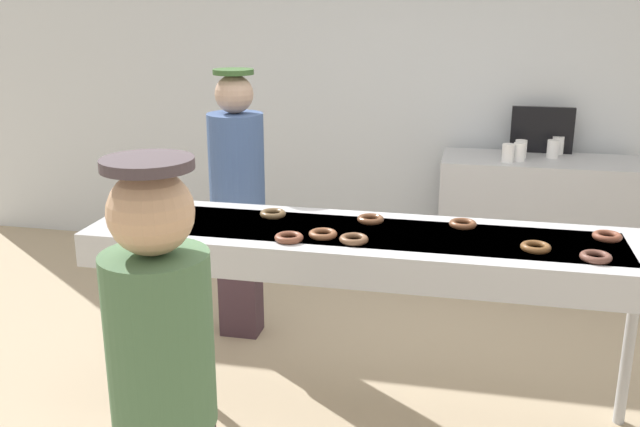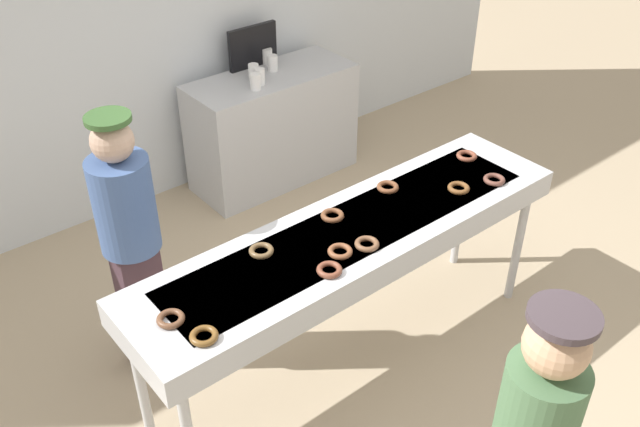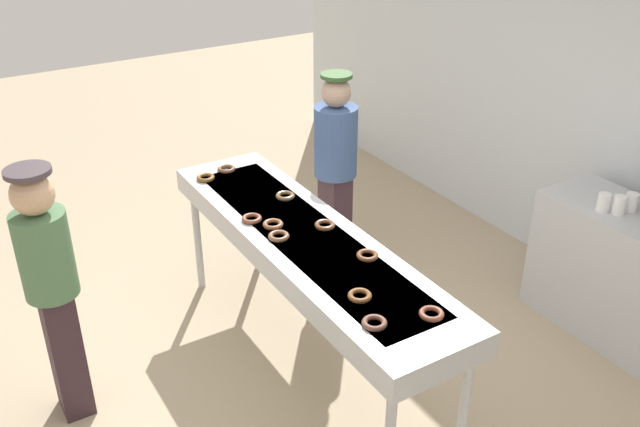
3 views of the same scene
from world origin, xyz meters
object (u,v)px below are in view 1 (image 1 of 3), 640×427
(menu_display, at_px, (542,130))
(fryer_conveyor, at_px, (371,249))
(chocolate_donut_1, at_px, (139,227))
(prep_counter, at_px, (537,223))
(paper_cup_3, at_px, (521,149))
(chocolate_donut_3, at_px, (273,214))
(chocolate_donut_8, at_px, (371,219))
(chocolate_donut_7, at_px, (536,247))
(paper_cup_2, at_px, (558,145))
(chocolate_donut_5, at_px, (289,238))
(paper_cup_1, at_px, (508,153))
(chocolate_donut_9, at_px, (463,224))
(paper_cup_4, at_px, (553,149))
(chocolate_donut_6, at_px, (323,234))
(paper_cup_0, at_px, (519,152))
(chocolate_donut_0, at_px, (607,236))
(customer_waiting, at_px, (164,403))
(chocolate_donut_2, at_px, (145,215))
(worker_baker, at_px, (237,189))
(chocolate_donut_4, at_px, (354,239))
(chocolate_donut_10, at_px, (596,257))

(menu_display, bearing_deg, fryer_conveyor, -111.96)
(chocolate_donut_1, xyz_separation_m, prep_counter, (2.00, 2.28, -0.54))
(fryer_conveyor, height_order, paper_cup_3, paper_cup_3)
(chocolate_donut_3, bearing_deg, chocolate_donut_8, 1.58)
(chocolate_donut_7, distance_m, paper_cup_2, 2.40)
(chocolate_donut_1, xyz_separation_m, chocolate_donut_5, (0.73, 0.00, 0.00))
(paper_cup_1, bearing_deg, chocolate_donut_9, -98.67)
(paper_cup_4, bearing_deg, chocolate_donut_6, -118.14)
(fryer_conveyor, height_order, paper_cup_0, paper_cup_0)
(chocolate_donut_6, bearing_deg, chocolate_donut_9, 25.35)
(paper_cup_4, bearing_deg, chocolate_donut_1, -131.53)
(chocolate_donut_0, height_order, customer_waiting, customer_waiting)
(customer_waiting, xyz_separation_m, menu_display, (1.32, 3.77, 0.20))
(chocolate_donut_2, bearing_deg, menu_display, 48.40)
(chocolate_donut_0, bearing_deg, chocolate_donut_1, -171.19)
(chocolate_donut_1, height_order, paper_cup_0, paper_cup_0)
(chocolate_donut_1, relative_size, worker_baker, 0.08)
(chocolate_donut_4, height_order, chocolate_donut_8, same)
(paper_cup_0, xyz_separation_m, paper_cup_3, (0.02, 0.10, 0.00))
(chocolate_donut_4, distance_m, paper_cup_0, 2.29)
(paper_cup_0, bearing_deg, chocolate_donut_1, -130.03)
(paper_cup_0, xyz_separation_m, paper_cup_1, (-0.08, -0.06, 0.00))
(chocolate_donut_4, relative_size, paper_cup_1, 1.01)
(menu_display, bearing_deg, worker_baker, -141.35)
(chocolate_donut_8, relative_size, customer_waiting, 0.08)
(chocolate_donut_3, xyz_separation_m, menu_display, (1.45, 2.17, 0.10))
(chocolate_donut_2, xyz_separation_m, worker_baker, (0.20, 0.83, -0.07))
(worker_baker, bearing_deg, paper_cup_0, -152.02)
(paper_cup_4, bearing_deg, chocolate_donut_7, -96.90)
(chocolate_donut_4, height_order, paper_cup_1, paper_cup_1)
(prep_counter, bearing_deg, chocolate_donut_8, -116.57)
(chocolate_donut_2, bearing_deg, paper_cup_4, 45.23)
(fryer_conveyor, bearing_deg, customer_waiting, -104.93)
(worker_baker, xyz_separation_m, customer_waiting, (0.55, -2.27, -0.02))
(paper_cup_3, xyz_separation_m, menu_display, (0.15, 0.23, 0.11))
(paper_cup_2, bearing_deg, chocolate_donut_4, -114.38)
(fryer_conveyor, xyz_separation_m, chocolate_donut_10, (0.97, -0.17, 0.10))
(chocolate_donut_1, bearing_deg, chocolate_donut_2, 107.45)
(chocolate_donut_3, xyz_separation_m, worker_baker, (-0.42, 0.68, -0.07))
(fryer_conveyor, relative_size, paper_cup_4, 20.74)
(chocolate_donut_0, bearing_deg, chocolate_donut_4, -165.62)
(chocolate_donut_6, distance_m, customer_waiting, 1.35)
(paper_cup_0, relative_size, menu_display, 0.29)
(chocolate_donut_2, relative_size, paper_cup_0, 1.01)
(chocolate_donut_6, relative_size, paper_cup_2, 1.01)
(chocolate_donut_8, bearing_deg, paper_cup_3, 67.38)
(chocolate_donut_9, xyz_separation_m, chocolate_donut_10, (0.55, -0.34, 0.00))
(chocolate_donut_5, bearing_deg, paper_cup_0, 63.09)
(chocolate_donut_9, relative_size, paper_cup_0, 1.01)
(chocolate_donut_4, bearing_deg, chocolate_donut_0, 14.38)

